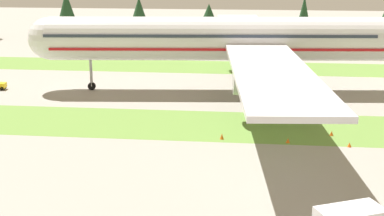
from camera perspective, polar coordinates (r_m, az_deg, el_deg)
grass_strip_near at (r=66.00m, az=-1.30°, el=-1.75°), size 320.00×12.47×0.01m
grass_strip_far at (r=101.67m, az=1.38°, el=4.41°), size 320.00×12.47×0.01m
airliner at (r=81.97m, az=5.72°, el=7.36°), size 66.03×81.30×22.52m
taxiway_marker_0 at (r=60.33m, az=10.18°, el=-3.42°), size 0.44×0.44×0.53m
taxiway_marker_1 at (r=60.62m, az=3.20°, el=-3.03°), size 0.44×0.44×0.67m
taxiway_marker_2 at (r=63.84m, az=14.64°, el=-2.62°), size 0.44×0.44×0.55m
taxiway_marker_3 at (r=60.54m, az=16.42°, el=-3.76°), size 0.44×0.44×0.53m
distant_tree_line at (r=133.19m, az=3.11°, el=10.00°), size 202.16×10.75×12.10m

